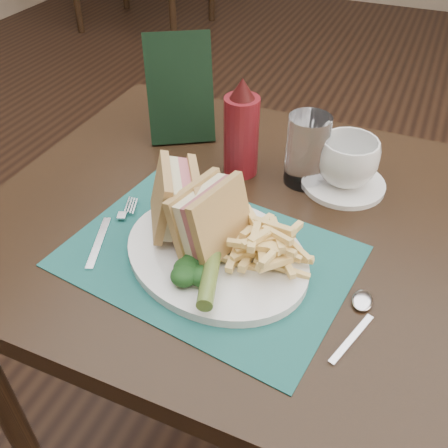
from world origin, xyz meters
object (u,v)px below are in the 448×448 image
table_main (245,347)px  placemat (208,256)px  ketchup_bottle (241,128)px  sandwich_half_a (161,200)px  sandwich_half_b (199,212)px  saucer (343,184)px  plate (216,255)px  coffee_cup (347,161)px  check_presenter (180,89)px  drinking_glass (307,150)px

table_main → placemat: (-0.02, -0.13, 0.38)m
placemat → ketchup_bottle: size_ratio=2.28×
table_main → sandwich_half_a: 0.47m
sandwich_half_b → saucer: bearing=71.2°
plate → sandwich_half_b: size_ratio=2.65×
saucer → coffee_cup: (0.00, 0.00, 0.05)m
plate → check_presenter: check_presenter is taller
ketchup_bottle → coffee_cup: bearing=9.0°
sandwich_half_b → ketchup_bottle: ketchup_bottle is taller
plate → sandwich_half_a: sandwich_half_a is taller
sandwich_half_a → ketchup_bottle: (0.04, 0.22, 0.02)m
sandwich_half_b → saucer: 0.31m
coffee_cup → saucer: bearing=0.0°
table_main → plate: 0.40m
saucer → check_presenter: size_ratio=0.70×
sandwich_half_b → check_presenter: check_presenter is taller
saucer → drinking_glass: 0.09m
sandwich_half_a → sandwich_half_b: size_ratio=0.97×
saucer → drinking_glass: size_ratio=1.15×
drinking_glass → plate: bearing=-103.8°
table_main → saucer: saucer is taller
placemat → plate: plate is taller
sandwich_half_b → ketchup_bottle: (-0.02, 0.23, 0.02)m
table_main → saucer: size_ratio=6.00×
coffee_cup → check_presenter: check_presenter is taller
drinking_glass → ketchup_bottle: size_ratio=0.70×
saucer → check_presenter: (-0.35, 0.05, 0.10)m
plate → sandwich_half_a: bearing=-170.1°
plate → check_presenter: 0.40m
sandwich_half_b → sandwich_half_a: bearing=-170.8°
table_main → saucer: (0.13, 0.14, 0.38)m
sandwich_half_a → sandwich_half_b: (0.07, -0.01, 0.00)m
plate → coffee_cup: bearing=83.0°
saucer → check_presenter: 0.37m
saucer → drinking_glass: drinking_glass is taller
sandwich_half_b → check_presenter: bearing=135.5°
saucer → ketchup_bottle: bearing=-171.0°
sandwich_half_a → sandwich_half_b: bearing=-36.9°
plate → coffee_cup: 0.30m
drinking_glass → saucer: bearing=9.8°
ketchup_bottle → check_presenter: (-0.16, 0.08, 0.01)m
plate → coffee_cup: size_ratio=2.77×
saucer → plate: bearing=-116.6°
placemat → sandwich_half_b: (-0.02, 0.01, 0.07)m
ketchup_bottle → check_presenter: check_presenter is taller
sandwich_half_a → sandwich_half_b: sandwich_half_b is taller
coffee_cup → placemat: bearing=-118.9°
coffee_cup → drinking_glass: (-0.07, -0.01, 0.01)m
placemat → sandwich_half_b: sandwich_half_b is taller
drinking_glass → ketchup_bottle: ketchup_bottle is taller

